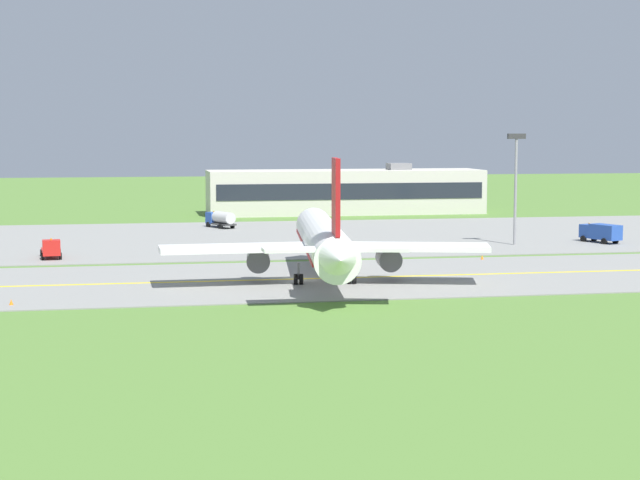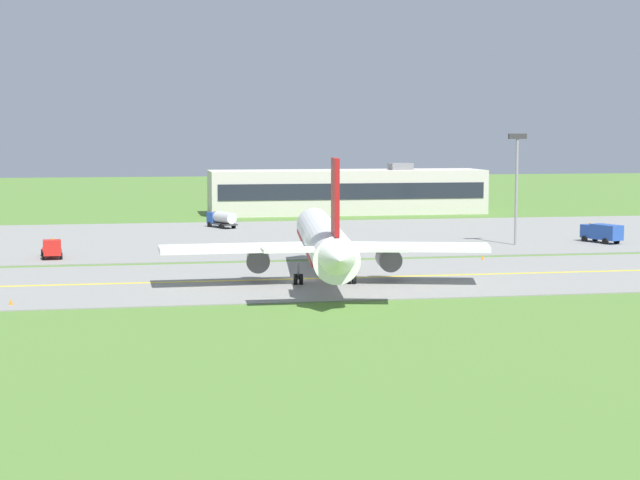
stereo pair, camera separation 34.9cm
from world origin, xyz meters
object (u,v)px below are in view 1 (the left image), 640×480
object	(u,v)px
airplane_lead	(324,241)
service_truck_baggage	(51,249)
service_truck_fuel	(601,232)
service_truck_catering	(221,218)
apron_light_mast	(516,175)

from	to	relation	value
airplane_lead	service_truck_baggage	distance (m)	37.28
service_truck_fuel	service_truck_catering	xyz separation A→B (m)	(-48.41, 31.01, 0.00)
service_truck_catering	apron_light_mast	xyz separation A→B (m)	(36.05, -31.49, 7.79)
service_truck_fuel	service_truck_catering	distance (m)	57.50
airplane_lead	apron_light_mast	xyz separation A→B (m)	(30.93, 28.67, 5.19)
service_truck_baggage	service_truck_catering	world-z (taller)	service_truck_catering
airplane_lead	apron_light_mast	size ratio (longest dim) A/B	2.70
service_truck_baggage	service_truck_fuel	distance (m)	71.53
apron_light_mast	airplane_lead	bearing A→B (deg)	-137.18
airplane_lead	service_truck_catering	distance (m)	60.43
service_truck_catering	service_truck_baggage	bearing A→B (deg)	-122.67
service_truck_fuel	service_truck_baggage	bearing A→B (deg)	-176.17
service_truck_baggage	service_truck_fuel	size ratio (longest dim) A/B	1.04
airplane_lead	service_truck_baggage	world-z (taller)	airplane_lead
service_truck_fuel	apron_light_mast	size ratio (longest dim) A/B	0.43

